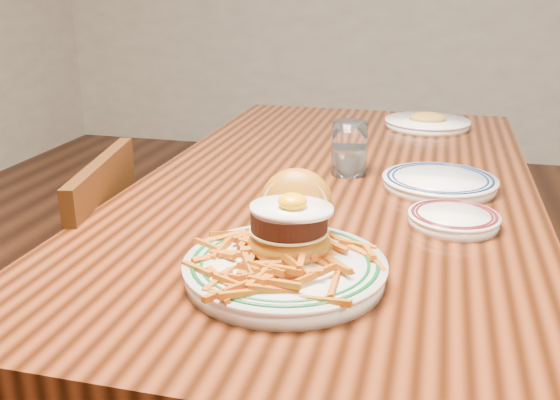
% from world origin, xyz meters
% --- Properties ---
extents(table, '(0.85, 1.60, 0.75)m').
position_xyz_m(table, '(0.00, 0.00, 0.66)').
color(table, black).
rests_on(table, floor).
extents(chair_left, '(0.45, 0.45, 0.82)m').
position_xyz_m(chair_left, '(-0.56, -0.24, 0.44)').
color(chair_left, '#41230D').
rests_on(chair_left, floor).
extents(main_plate, '(0.30, 0.32, 0.15)m').
position_xyz_m(main_plate, '(0.00, -0.48, 0.79)').
color(main_plate, white).
rests_on(main_plate, table).
extents(side_plate, '(0.16, 0.16, 0.02)m').
position_xyz_m(side_plate, '(0.25, -0.22, 0.76)').
color(side_plate, white).
rests_on(side_plate, table).
extents(rear_plate, '(0.24, 0.24, 0.03)m').
position_xyz_m(rear_plate, '(0.22, -0.00, 0.77)').
color(rear_plate, white).
rests_on(rear_plate, table).
extents(water_glass, '(0.08, 0.08, 0.12)m').
position_xyz_m(water_glass, '(0.02, 0.05, 0.80)').
color(water_glass, white).
rests_on(water_glass, table).
extents(far_plate, '(0.25, 0.25, 0.05)m').
position_xyz_m(far_plate, '(0.18, 0.58, 0.77)').
color(far_plate, white).
rests_on(far_plate, table).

